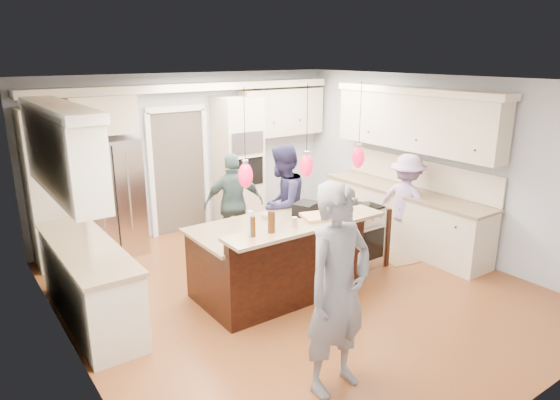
# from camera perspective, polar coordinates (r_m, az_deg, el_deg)

# --- Properties ---
(ground_plane) EXTENTS (6.00, 6.00, 0.00)m
(ground_plane) POSITION_cam_1_polar(r_m,az_deg,el_deg) (6.73, 1.76, -10.13)
(ground_plane) COLOR #965329
(ground_plane) RESTS_ON ground
(room_shell) EXTENTS (5.54, 6.04, 2.72)m
(room_shell) POSITION_cam_1_polar(r_m,az_deg,el_deg) (6.13, 1.91, 5.24)
(room_shell) COLOR #B2BCC6
(room_shell) RESTS_ON ground
(refrigerator) EXTENTS (0.90, 0.70, 1.80)m
(refrigerator) POSITION_cam_1_polar(r_m,az_deg,el_deg) (7.99, -18.92, 0.24)
(refrigerator) COLOR #B7B7BC
(refrigerator) RESTS_ON ground
(oven_column) EXTENTS (0.72, 0.69, 2.30)m
(oven_column) POSITION_cam_1_polar(r_m,az_deg,el_deg) (8.85, -4.78, 4.28)
(oven_column) COLOR beige
(oven_column) RESTS_ON ground
(back_upper_cabinets) EXTENTS (5.30, 0.61, 2.54)m
(back_upper_cabinets) POSITION_cam_1_polar(r_m,az_deg,el_deg) (8.19, -14.29, 6.54)
(back_upper_cabinets) COLOR beige
(back_upper_cabinets) RESTS_ON ground
(right_counter_run) EXTENTS (0.64, 3.10, 2.51)m
(right_counter_run) POSITION_cam_1_polar(r_m,az_deg,el_deg) (8.18, 14.30, 2.11)
(right_counter_run) COLOR beige
(right_counter_run) RESTS_ON ground
(left_cabinets) EXTENTS (0.64, 2.30, 2.51)m
(left_cabinets) POSITION_cam_1_polar(r_m,az_deg,el_deg) (6.03, -21.96, -3.71)
(left_cabinets) COLOR beige
(left_cabinets) RESTS_ON ground
(kitchen_island) EXTENTS (2.10, 1.46, 1.12)m
(kitchen_island) POSITION_cam_1_polar(r_m,az_deg,el_deg) (6.44, -0.35, -6.61)
(kitchen_island) COLOR black
(kitchen_island) RESTS_ON ground
(island_range) EXTENTS (0.82, 0.71, 0.92)m
(island_range) POSITION_cam_1_polar(r_m,az_deg,el_deg) (7.35, 8.33, -4.05)
(island_range) COLOR #B7B7BC
(island_range) RESTS_ON ground
(pendant_lights) EXTENTS (1.75, 0.15, 1.03)m
(pendant_lights) POSITION_cam_1_polar(r_m,az_deg,el_deg) (5.59, 3.04, 3.97)
(pendant_lights) COLOR black
(pendant_lights) RESTS_ON ground
(person_bar_end) EXTENTS (0.75, 0.52, 1.98)m
(person_bar_end) POSITION_cam_1_polar(r_m,az_deg,el_deg) (4.54, 6.65, -10.17)
(person_bar_end) COLOR slate
(person_bar_end) RESTS_ON ground
(person_far_left) EXTENTS (1.08, 1.00, 1.77)m
(person_far_left) POSITION_cam_1_polar(r_m,az_deg,el_deg) (7.26, 0.28, -0.57)
(person_far_left) COLOR #2C2A52
(person_far_left) RESTS_ON ground
(person_far_right) EXTENTS (0.99, 0.68, 1.57)m
(person_far_right) POSITION_cam_1_polar(r_m,az_deg,el_deg) (7.69, -5.29, -0.44)
(person_far_right) COLOR #476461
(person_far_right) RESTS_ON ground
(person_range_side) EXTENTS (0.80, 1.10, 1.54)m
(person_range_side) POSITION_cam_1_polar(r_m,az_deg,el_deg) (7.99, 14.23, -0.33)
(person_range_side) COLOR #AE92C4
(person_range_side) RESTS_ON ground
(floor_rug) EXTENTS (0.79, 1.01, 0.01)m
(floor_rug) POSITION_cam_1_polar(r_m,az_deg,el_deg) (8.04, 12.91, -5.93)
(floor_rug) COLOR olive
(floor_rug) RESTS_ON ground
(water_bottle) EXTENTS (0.08, 0.08, 0.28)m
(water_bottle) POSITION_cam_1_polar(r_m,az_deg,el_deg) (5.36, -3.38, -2.67)
(water_bottle) COLOR silver
(water_bottle) RESTS_ON kitchen_island
(beer_bottle_a) EXTENTS (0.07, 0.07, 0.25)m
(beer_bottle_a) POSITION_cam_1_polar(r_m,az_deg,el_deg) (5.43, -1.09, -2.55)
(beer_bottle_a) COLOR #40220B
(beer_bottle_a) RESTS_ON kitchen_island
(beer_bottle_b) EXTENTS (0.07, 0.07, 0.23)m
(beer_bottle_b) POSITION_cam_1_polar(r_m,az_deg,el_deg) (5.33, -3.11, -3.07)
(beer_bottle_b) COLOR #40220B
(beer_bottle_b) RESTS_ON kitchen_island
(beer_bottle_c) EXTENTS (0.08, 0.08, 0.24)m
(beer_bottle_c) POSITION_cam_1_polar(r_m,az_deg,el_deg) (5.44, -0.89, -2.55)
(beer_bottle_c) COLOR #40220B
(beer_bottle_c) RESTS_ON kitchen_island
(drink_can) EXTENTS (0.08, 0.08, 0.11)m
(drink_can) POSITION_cam_1_polar(r_m,az_deg,el_deg) (5.64, 1.68, -2.53)
(drink_can) COLOR #B7B7BC
(drink_can) RESTS_ON kitchen_island
(cutting_board) EXTENTS (0.55, 0.46, 0.04)m
(cutting_board) POSITION_cam_1_polar(r_m,az_deg,el_deg) (5.98, 4.87, -1.84)
(cutting_board) COLOR tan
(cutting_board) RESTS_ON kitchen_island
(pot_large) EXTENTS (0.25, 0.25, 0.14)m
(pot_large) POSITION_cam_1_polar(r_m,az_deg,el_deg) (7.13, 7.93, -0.14)
(pot_large) COLOR #B7B7BC
(pot_large) RESTS_ON island_range
(pot_small) EXTENTS (0.21, 0.21, 0.11)m
(pot_small) POSITION_cam_1_polar(r_m,az_deg,el_deg) (7.15, 9.39, -0.32)
(pot_small) COLOR #B7B7BC
(pot_small) RESTS_ON island_range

